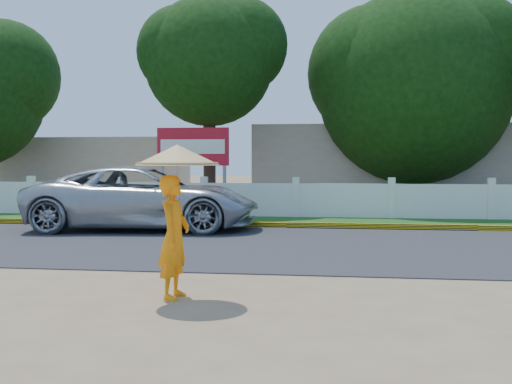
% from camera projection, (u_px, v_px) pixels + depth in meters
% --- Properties ---
extents(ground, '(120.00, 120.00, 0.00)m').
position_uv_depth(ground, '(237.00, 287.00, 9.45)').
color(ground, '#9E8460').
rests_on(ground, ground).
extents(road, '(60.00, 7.00, 0.02)m').
position_uv_depth(road, '(272.00, 245.00, 13.90)').
color(road, '#38383A').
rests_on(road, ground).
extents(grass_verge, '(60.00, 3.50, 0.03)m').
position_uv_depth(grass_verge, '(292.00, 222.00, 19.09)').
color(grass_verge, '#2D601E').
rests_on(grass_verge, ground).
extents(curb, '(40.00, 0.18, 0.16)m').
position_uv_depth(curb, '(287.00, 225.00, 17.41)').
color(curb, yellow).
rests_on(curb, ground).
extents(fence, '(40.00, 0.10, 1.10)m').
position_uv_depth(fence, '(296.00, 200.00, 20.50)').
color(fence, silver).
rests_on(fence, ground).
extents(building_near, '(10.00, 6.00, 3.20)m').
position_uv_depth(building_near, '(380.00, 166.00, 26.75)').
color(building_near, '#B7AD99').
rests_on(building_near, ground).
extents(building_far, '(8.00, 5.00, 2.80)m').
position_uv_depth(building_far, '(93.00, 169.00, 29.56)').
color(building_far, '#B7AD99').
rests_on(building_far, ground).
extents(vehicle, '(6.31, 3.40, 1.68)m').
position_uv_depth(vehicle, '(144.00, 198.00, 16.95)').
color(vehicle, '#B0B4B8').
rests_on(vehicle, ground).
extents(monk_with_parasol, '(1.14, 1.14, 2.08)m').
position_uv_depth(monk_with_parasol, '(176.00, 198.00, 8.63)').
color(monk_with_parasol, orange).
rests_on(monk_with_parasol, ground).
extents(billboard, '(2.50, 0.13, 2.95)m').
position_uv_depth(billboard, '(193.00, 151.00, 22.01)').
color(billboard, gray).
rests_on(billboard, ground).
extents(tree_row, '(32.78, 7.78, 8.64)m').
position_uv_depth(tree_row, '(400.00, 75.00, 22.91)').
color(tree_row, '#473828').
rests_on(tree_row, ground).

